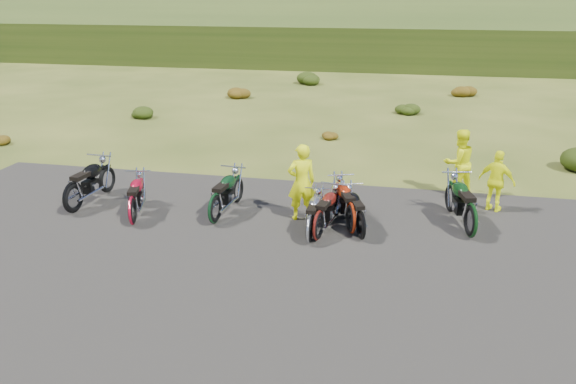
% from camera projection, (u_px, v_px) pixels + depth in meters
% --- Properties ---
extents(ground, '(300.00, 300.00, 0.00)m').
position_uv_depth(ground, '(289.00, 238.00, 12.95)').
color(ground, '#334216').
rests_on(ground, ground).
extents(gravel_pad, '(20.00, 12.00, 0.04)m').
position_uv_depth(gravel_pad, '(269.00, 280.00, 11.11)').
color(gravel_pad, black).
rests_on(gravel_pad, ground).
extents(hill_slope, '(300.00, 45.97, 9.37)m').
position_uv_depth(hill_slope, '(386.00, 44.00, 58.96)').
color(hill_slope, '#2E4216').
rests_on(hill_slope, ground).
extents(hill_plateau, '(300.00, 90.00, 9.17)m').
position_uv_depth(hill_plateau, '(399.00, 17.00, 114.16)').
color(hill_plateau, '#2E4216').
rests_on(hill_plateau, ground).
extents(shrub_0, '(0.77, 0.77, 0.45)m').
position_uv_depth(shrub_0, '(4.00, 138.00, 20.71)').
color(shrub_0, '#64330C').
rests_on(shrub_0, ground).
extents(shrub_1, '(1.03, 1.03, 0.61)m').
position_uv_depth(shrub_1, '(141.00, 111.00, 25.00)').
color(shrub_1, '#1B310C').
rests_on(shrub_1, ground).
extents(shrub_2, '(1.30, 1.30, 0.77)m').
position_uv_depth(shrub_2, '(238.00, 91.00, 29.29)').
color(shrub_2, '#64330C').
rests_on(shrub_2, ground).
extents(shrub_3, '(1.56, 1.56, 0.92)m').
position_uv_depth(shrub_3, '(309.00, 77.00, 33.58)').
color(shrub_3, '#1B310C').
rests_on(shrub_3, ground).
extents(shrub_4, '(0.77, 0.77, 0.45)m').
position_uv_depth(shrub_4, '(328.00, 133.00, 21.42)').
color(shrub_4, '#64330C').
rests_on(shrub_4, ground).
extents(shrub_5, '(1.03, 1.03, 0.61)m').
position_uv_depth(shrub_5, '(407.00, 107.00, 25.71)').
color(shrub_5, '#1B310C').
rests_on(shrub_5, ground).
extents(shrub_6, '(1.30, 1.30, 0.77)m').
position_uv_depth(shrub_6, '(463.00, 89.00, 30.00)').
color(shrub_6, '#64330C').
rests_on(shrub_6, ground).
extents(motorcycle_0, '(0.92, 2.35, 1.20)m').
position_uv_depth(motorcycle_0, '(75.00, 213.00, 14.40)').
color(motorcycle_0, black).
rests_on(motorcycle_0, ground).
extents(motorcycle_1, '(1.19, 2.09, 1.04)m').
position_uv_depth(motorcycle_1, '(134.00, 225.00, 13.68)').
color(motorcycle_1, maroon).
rests_on(motorcycle_1, ground).
extents(motorcycle_2, '(0.91, 2.20, 1.12)m').
position_uv_depth(motorcycle_2, '(216.00, 224.00, 13.75)').
color(motorcycle_2, black).
rests_on(motorcycle_2, ground).
extents(motorcycle_3, '(0.62, 1.85, 0.97)m').
position_uv_depth(motorcycle_3, '(309.00, 243.00, 12.70)').
color(motorcycle_3, '#A1A1A5').
rests_on(motorcycle_3, ground).
extents(motorcycle_4, '(0.99, 2.06, 1.04)m').
position_uv_depth(motorcycle_4, '(318.00, 241.00, 12.83)').
color(motorcycle_4, '#54130E').
rests_on(motorcycle_4, ground).
extents(motorcycle_5, '(1.25, 2.01, 1.00)m').
position_uv_depth(motorcycle_5, '(360.00, 240.00, 12.88)').
color(motorcycle_5, black).
rests_on(motorcycle_5, ground).
extents(motorcycle_6, '(1.35, 2.19, 1.09)m').
position_uv_depth(motorcycle_6, '(350.00, 234.00, 13.20)').
color(motorcycle_6, maroon).
rests_on(motorcycle_6, ground).
extents(motorcycle_7, '(1.27, 2.40, 1.20)m').
position_uv_depth(motorcycle_7, '(469.00, 238.00, 12.99)').
color(motorcycle_7, black).
rests_on(motorcycle_7, ground).
extents(person_middle, '(0.83, 0.71, 1.92)m').
position_uv_depth(person_middle, '(301.00, 183.00, 13.68)').
color(person_middle, '#DDE50C').
rests_on(person_middle, ground).
extents(person_right_a, '(1.12, 1.04, 1.85)m').
position_uv_depth(person_right_a, '(459.00, 163.00, 15.34)').
color(person_right_a, '#DDE50C').
rests_on(person_right_a, ground).
extents(person_right_b, '(1.01, 0.78, 1.60)m').
position_uv_depth(person_right_b, '(497.00, 182.00, 14.25)').
color(person_right_b, '#DDE50C').
rests_on(person_right_b, ground).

